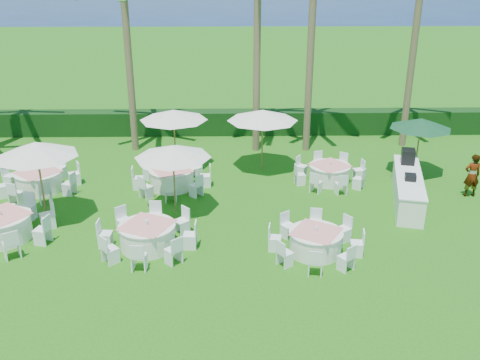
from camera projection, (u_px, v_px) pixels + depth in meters
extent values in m
plane|color=#20590F|center=(188.00, 249.00, 16.73)|extent=(120.00, 120.00, 0.00)
cube|color=black|center=(204.00, 122.00, 27.58)|extent=(34.00, 1.00, 1.20)
plane|color=#060C41|center=(223.00, 3.00, 110.96)|extent=(260.00, 260.00, 0.00)
cylinder|color=white|center=(2.00, 228.00, 17.21)|extent=(1.82, 1.82, 0.79)
cylinder|color=white|center=(0.00, 216.00, 17.06)|extent=(1.90, 1.90, 0.03)
cube|color=#E7857F|center=(0.00, 216.00, 17.05)|extent=(2.06, 2.06, 0.01)
cube|color=white|center=(47.00, 215.00, 17.89)|extent=(0.61, 0.61, 0.95)
cube|color=white|center=(27.00, 207.00, 18.47)|extent=(0.53, 0.53, 0.95)
cube|color=white|center=(11.00, 244.00, 16.07)|extent=(0.61, 0.61, 0.95)
cube|color=white|center=(42.00, 230.00, 16.90)|extent=(0.53, 0.53, 0.95)
cylinder|color=white|center=(148.00, 236.00, 16.71)|extent=(1.71, 1.71, 0.74)
cylinder|color=white|center=(147.00, 226.00, 16.57)|extent=(1.78, 1.78, 0.03)
cube|color=#E7857F|center=(147.00, 225.00, 16.56)|extent=(1.83, 1.83, 0.01)
cylinder|color=silver|center=(147.00, 222.00, 16.53)|extent=(0.12, 0.12, 0.16)
cube|color=white|center=(181.00, 221.00, 17.53)|extent=(0.59, 0.59, 0.89)
cube|color=white|center=(155.00, 215.00, 17.92)|extent=(0.43, 0.43, 0.89)
cube|color=white|center=(124.00, 220.00, 17.58)|extent=(0.59, 0.59, 0.89)
cube|color=white|center=(105.00, 234.00, 16.72)|extent=(0.43, 0.43, 0.89)
cube|color=white|center=(110.00, 249.00, 15.84)|extent=(0.59, 0.59, 0.89)
cube|color=white|center=(139.00, 256.00, 15.45)|extent=(0.43, 0.43, 0.89)
cube|color=white|center=(173.00, 250.00, 15.79)|extent=(0.59, 0.59, 0.89)
cube|color=white|center=(190.00, 235.00, 16.65)|extent=(0.43, 0.43, 0.89)
cylinder|color=white|center=(315.00, 242.00, 16.41)|extent=(1.60, 1.60, 0.69)
cylinder|color=white|center=(316.00, 232.00, 16.27)|extent=(1.67, 1.67, 0.03)
cube|color=#E7857F|center=(316.00, 231.00, 16.26)|extent=(1.78, 1.78, 0.01)
cylinder|color=silver|center=(316.00, 229.00, 16.23)|extent=(0.11, 0.11, 0.15)
cube|color=white|center=(344.00, 229.00, 17.08)|extent=(0.54, 0.54, 0.83)
cube|color=white|center=(316.00, 222.00, 17.52)|extent=(0.44, 0.44, 0.83)
cube|color=white|center=(288.00, 226.00, 17.30)|extent=(0.54, 0.54, 0.83)
cube|color=white|center=(275.00, 238.00, 16.53)|extent=(0.44, 0.44, 0.83)
cube|color=white|center=(285.00, 253.00, 15.68)|extent=(0.54, 0.54, 0.83)
cube|color=white|center=(315.00, 262.00, 15.23)|extent=(0.44, 0.44, 0.83)
cube|color=white|center=(346.00, 257.00, 15.46)|extent=(0.54, 0.54, 0.83)
cube|color=white|center=(357.00, 243.00, 16.22)|extent=(0.44, 0.44, 0.83)
cylinder|color=white|center=(39.00, 182.00, 20.83)|extent=(1.73, 1.73, 0.75)
cylinder|color=white|center=(38.00, 172.00, 20.68)|extent=(1.80, 1.80, 0.03)
cube|color=#E7857F|center=(38.00, 172.00, 20.68)|extent=(1.97, 1.97, 0.01)
cylinder|color=silver|center=(37.00, 170.00, 20.64)|extent=(0.12, 0.12, 0.16)
cube|color=white|center=(74.00, 174.00, 21.39)|extent=(0.57, 0.57, 0.90)
cube|color=white|center=(59.00, 168.00, 22.00)|extent=(0.53, 0.53, 0.90)
cube|color=white|center=(34.00, 169.00, 21.91)|extent=(0.57, 0.57, 0.90)
cube|color=white|center=(10.00, 176.00, 21.17)|extent=(0.53, 0.53, 0.90)
cube|color=white|center=(2.00, 186.00, 20.22)|extent=(0.57, 0.57, 0.90)
cube|color=white|center=(16.00, 193.00, 19.61)|extent=(0.53, 0.53, 0.90)
cube|color=white|center=(45.00, 192.00, 19.70)|extent=(0.57, 0.57, 0.90)
cube|color=white|center=(69.00, 184.00, 20.44)|extent=(0.53, 0.53, 0.90)
cylinder|color=white|center=(172.00, 179.00, 21.12)|extent=(1.71, 1.71, 0.74)
cylinder|color=white|center=(171.00, 170.00, 20.97)|extent=(1.78, 1.78, 0.03)
cube|color=#E7857F|center=(171.00, 169.00, 20.96)|extent=(1.85, 1.85, 0.01)
cylinder|color=silver|center=(171.00, 167.00, 20.93)|extent=(0.12, 0.12, 0.16)
cube|color=white|center=(206.00, 176.00, 21.20)|extent=(0.44, 0.44, 0.89)
cube|color=white|center=(196.00, 168.00, 22.03)|extent=(0.59, 0.59, 0.89)
cube|color=white|center=(173.00, 165.00, 22.32)|extent=(0.44, 0.44, 0.89)
cube|color=white|center=(149.00, 169.00, 21.88)|extent=(0.59, 0.59, 0.89)
cube|color=white|center=(138.00, 178.00, 20.99)|extent=(0.44, 0.44, 0.89)
cube|color=white|center=(146.00, 187.00, 20.15)|extent=(0.59, 0.59, 0.89)
cube|color=white|center=(171.00, 190.00, 19.86)|extent=(0.44, 0.44, 0.89)
cube|color=white|center=(196.00, 185.00, 20.30)|extent=(0.59, 0.59, 0.89)
cylinder|color=white|center=(329.00, 174.00, 21.65)|extent=(1.60, 1.60, 0.70)
cylinder|color=white|center=(330.00, 166.00, 21.51)|extent=(1.67, 1.67, 0.03)
cube|color=#E7857F|center=(330.00, 165.00, 21.50)|extent=(1.79, 1.79, 0.01)
cylinder|color=silver|center=(330.00, 163.00, 21.47)|extent=(0.11, 0.11, 0.15)
cube|color=white|center=(358.00, 170.00, 21.86)|extent=(0.46, 0.46, 0.84)
cube|color=white|center=(342.00, 163.00, 22.59)|extent=(0.54, 0.54, 0.84)
cube|color=white|center=(319.00, 162.00, 22.76)|extent=(0.46, 0.46, 0.84)
cube|color=white|center=(302.00, 166.00, 22.25)|extent=(0.54, 0.54, 0.84)
cube|color=white|center=(300.00, 175.00, 21.38)|extent=(0.46, 0.46, 0.84)
cube|color=white|center=(316.00, 182.00, 20.65)|extent=(0.54, 0.54, 0.84)
cube|color=white|center=(341.00, 184.00, 20.49)|extent=(0.46, 0.46, 0.84)
cube|color=white|center=(359.00, 179.00, 20.99)|extent=(0.54, 0.54, 0.84)
cylinder|color=brown|center=(42.00, 184.00, 18.04)|extent=(0.07, 0.07, 2.76)
cone|color=silver|center=(36.00, 149.00, 17.57)|extent=(2.72, 2.72, 0.50)
sphere|color=brown|center=(35.00, 144.00, 17.50)|extent=(0.11, 0.11, 0.11)
cylinder|color=brown|center=(174.00, 181.00, 18.71)|extent=(0.06, 0.06, 2.43)
cone|color=silver|center=(173.00, 151.00, 18.29)|extent=(2.66, 2.66, 0.44)
sphere|color=brown|center=(173.00, 147.00, 18.24)|extent=(0.10, 0.10, 0.10)
cylinder|color=brown|center=(175.00, 140.00, 22.94)|extent=(0.06, 0.06, 2.45)
cone|color=silver|center=(174.00, 115.00, 22.52)|extent=(2.88, 2.88, 0.44)
sphere|color=brown|center=(173.00, 111.00, 22.46)|extent=(0.10, 0.10, 0.10)
cylinder|color=brown|center=(262.00, 141.00, 22.60)|extent=(0.06, 0.06, 2.53)
cone|color=silver|center=(263.00, 115.00, 22.17)|extent=(2.96, 2.96, 0.46)
sphere|color=brown|center=(263.00, 112.00, 22.11)|extent=(0.10, 0.10, 0.10)
cylinder|color=brown|center=(418.00, 148.00, 22.07)|extent=(0.06, 0.06, 2.35)
cone|color=#103C20|center=(421.00, 123.00, 21.67)|extent=(2.51, 2.51, 0.42)
sphere|color=brown|center=(421.00, 120.00, 21.61)|extent=(0.09, 0.09, 0.09)
cube|color=white|center=(408.00, 189.00, 19.83)|extent=(1.92, 4.52, 1.00)
cube|color=white|center=(409.00, 176.00, 19.63)|extent=(1.99, 4.59, 0.04)
cube|color=black|center=(408.00, 156.00, 20.72)|extent=(0.63, 0.71, 0.55)
cube|color=black|center=(410.00, 177.00, 19.18)|extent=(0.47, 0.47, 0.22)
imported|color=gray|center=(472.00, 175.00, 20.16)|extent=(0.64, 0.44, 1.70)
cylinder|color=brown|center=(129.00, 67.00, 24.01)|extent=(0.32, 0.32, 7.85)
cylinder|color=brown|center=(257.00, 43.00, 23.52)|extent=(0.32, 0.32, 10.01)
cylinder|color=brown|center=(311.00, 50.00, 23.67)|extent=(0.32, 0.32, 9.39)
cylinder|color=brown|center=(414.00, 48.00, 24.33)|extent=(0.32, 0.32, 9.28)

